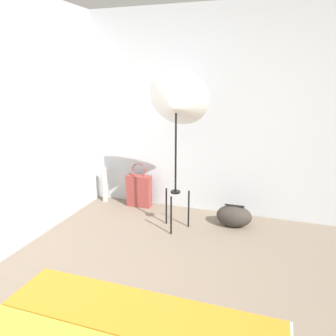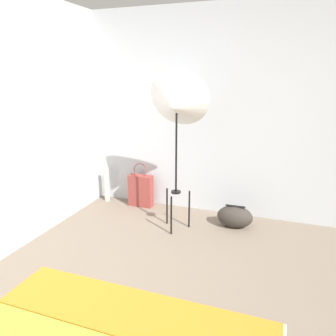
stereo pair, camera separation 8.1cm
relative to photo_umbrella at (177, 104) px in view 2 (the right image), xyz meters
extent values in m
cube|color=#B7BCC1|center=(0.17, 0.69, -0.17)|extent=(8.00, 0.05, 2.60)
cube|color=#B7BCC1|center=(-1.43, -0.78, -0.17)|extent=(0.05, 8.00, 2.60)
cube|color=orange|center=(0.38, -1.92, -1.09)|extent=(1.71, 0.41, 0.04)
cylinder|color=black|center=(0.00, -0.16, -1.24)|extent=(0.02, 0.02, 0.46)
cylinder|color=black|center=(-0.14, 0.08, -1.24)|extent=(0.02, 0.02, 0.46)
cylinder|color=black|center=(0.14, 0.08, -1.24)|extent=(0.02, 0.02, 0.46)
cylinder|color=black|center=(0.00, 0.00, -1.01)|extent=(0.11, 0.11, 0.02)
cylinder|color=black|center=(0.00, 0.00, -0.50)|extent=(0.02, 0.02, 1.02)
cone|color=white|center=(0.00, 0.00, 0.01)|extent=(0.69, 0.50, 0.72)
cube|color=brown|center=(-0.69, 0.50, -1.25)|extent=(0.34, 0.13, 0.44)
torus|color=brown|center=(-0.69, 0.50, -0.95)|extent=(0.20, 0.01, 0.20)
ellipsoid|color=#332D28|center=(0.66, 0.28, -1.34)|extent=(0.42, 0.26, 0.26)
cube|color=black|center=(0.66, 0.28, -1.20)|extent=(0.23, 0.04, 0.01)
cylinder|color=beige|center=(-1.23, 0.51, -1.22)|extent=(0.07, 0.07, 0.49)
camera|label=1|loc=(1.06, -3.44, 0.30)|focal=35.00mm
camera|label=2|loc=(1.14, -3.41, 0.30)|focal=35.00mm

